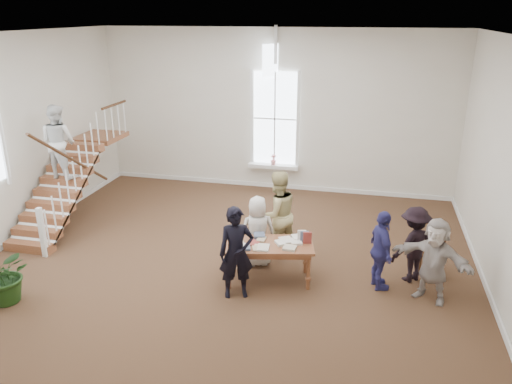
% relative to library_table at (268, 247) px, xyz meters
% --- Properties ---
extents(ground, '(10.00, 10.00, 0.00)m').
position_rel_library_table_xyz_m(ground, '(-0.94, 0.86, -0.70)').
color(ground, '#412519').
rests_on(ground, ground).
extents(room_shell, '(10.49, 10.00, 10.00)m').
position_rel_library_table_xyz_m(room_shell, '(-0.94, 5.26, -0.30)').
color(room_shell, beige).
rests_on(room_shell, ground).
extents(staircase, '(1.10, 4.10, 2.92)m').
position_rel_library_table_xyz_m(staircase, '(-5.28, 1.61, 0.92)').
color(staircase, brown).
rests_on(staircase, ground).
extents(library_table, '(1.81, 1.18, 0.85)m').
position_rel_library_table_xyz_m(library_table, '(0.00, 0.00, 0.00)').
color(library_table, brown).
rests_on(library_table, ground).
extents(police_officer, '(0.73, 0.61, 1.71)m').
position_rel_library_table_xyz_m(police_officer, '(-0.45, -0.65, 0.15)').
color(police_officer, black).
rests_on(police_officer, ground).
extents(elderly_woman, '(0.84, 0.70, 1.46)m').
position_rel_library_table_xyz_m(elderly_woman, '(-0.35, 0.60, 0.03)').
color(elderly_woman, silver).
rests_on(elderly_woman, ground).
extents(person_yellow, '(1.15, 1.12, 1.86)m').
position_rel_library_table_xyz_m(person_yellow, '(-0.05, 1.10, 0.23)').
color(person_yellow, '#CBBD7F').
rests_on(person_yellow, ground).
extents(woman_cluster_a, '(0.65, 0.97, 1.53)m').
position_rel_library_table_xyz_m(woman_cluster_a, '(2.07, 0.22, 0.06)').
color(woman_cluster_a, navy).
rests_on(woman_cluster_a, ground).
extents(woman_cluster_b, '(1.09, 1.05, 1.50)m').
position_rel_library_table_xyz_m(woman_cluster_b, '(2.67, 0.67, 0.04)').
color(woman_cluster_b, black).
rests_on(woman_cluster_b, ground).
extents(woman_cluster_c, '(1.50, 1.06, 1.56)m').
position_rel_library_table_xyz_m(woman_cluster_c, '(2.97, 0.02, 0.08)').
color(woman_cluster_c, '#BCB0A9').
rests_on(woman_cluster_c, ground).
extents(floor_plant, '(1.22, 1.15, 1.08)m').
position_rel_library_table_xyz_m(floor_plant, '(-4.34, -1.80, -0.16)').
color(floor_plant, '#1A3912').
rests_on(floor_plant, ground).
extents(side_chair, '(0.49, 0.49, 0.89)m').
position_rel_library_table_xyz_m(side_chair, '(3.09, 1.07, -0.22)').
color(side_chair, '#3B2610').
rests_on(side_chair, ground).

